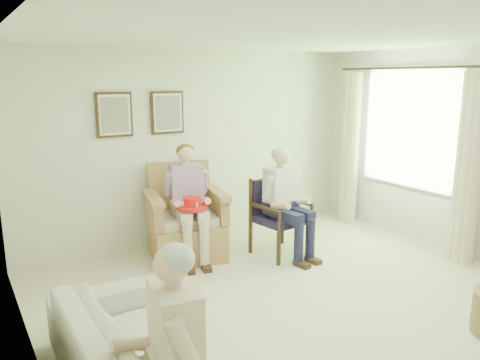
{
  "coord_description": "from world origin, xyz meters",
  "views": [
    {
      "loc": [
        -2.9,
        -2.97,
        2.23
      ],
      "look_at": [
        -0.06,
        1.56,
        1.05
      ],
      "focal_mm": 35.0,
      "sensor_mm": 36.0,
      "label": 1
    }
  ],
  "objects": [
    {
      "name": "wicker_armchair",
      "position": [
        -0.49,
        2.19,
        0.37
      ],
      "size": [
        0.91,
        0.9,
        1.16
      ],
      "rotation": [
        0.0,
        0.0,
        -0.23
      ],
      "color": "#A27A4C",
      "rests_on": "ground"
    },
    {
      "name": "person_sofa",
      "position": [
        -1.95,
        -0.72,
        0.74
      ],
      "size": [
        0.42,
        0.63,
        1.29
      ],
      "rotation": [
        0.0,
        0.0,
        -1.73
      ],
      "color": "beige",
      "rests_on": "ground"
    },
    {
      "name": "wood_armchair",
      "position": [
        0.57,
        1.66,
        0.52
      ],
      "size": [
        0.62,
        0.58,
        0.95
      ],
      "rotation": [
        0.0,
        0.0,
        0.12
      ],
      "color": "black",
      "rests_on": "ground"
    },
    {
      "name": "sofa",
      "position": [
        -1.95,
        -0.16,
        0.32
      ],
      "size": [
        2.17,
        0.85,
        0.63
      ],
      "primitive_type": "imported",
      "rotation": [
        0.0,
        0.0,
        1.57
      ],
      "color": "beige",
      "rests_on": "ground"
    },
    {
      "name": "ceiling",
      "position": [
        0.0,
        0.0,
        2.6
      ],
      "size": [
        5.0,
        5.5,
        0.02
      ],
      "primitive_type": "cube",
      "color": "white",
      "rests_on": "back_wall"
    },
    {
      "name": "person_wicker",
      "position": [
        -0.49,
        2.04,
        0.84
      ],
      "size": [
        0.4,
        0.63,
        1.41
      ],
      "rotation": [
        0.0,
        0.0,
        -0.23
      ],
      "color": "beige",
      "rests_on": "ground"
    },
    {
      "name": "curtain_left",
      "position": [
        2.33,
        0.22,
        1.15
      ],
      "size": [
        0.34,
        0.34,
        2.3
      ],
      "primitive_type": "cylinder",
      "color": "beige",
      "rests_on": "ground"
    },
    {
      "name": "red_hat",
      "position": [
        -0.55,
        1.84,
        0.76
      ],
      "size": [
        0.36,
        0.36,
        0.14
      ],
      "color": "red",
      "rests_on": "person_wicker"
    },
    {
      "name": "framed_print_right",
      "position": [
        -0.45,
        2.71,
        1.78
      ],
      "size": [
        0.45,
        0.05,
        0.55
      ],
      "color": "#382114",
      "rests_on": "back_wall"
    },
    {
      "name": "left_wall",
      "position": [
        -2.5,
        0.0,
        1.3
      ],
      "size": [
        0.04,
        5.5,
        2.6
      ],
      "primitive_type": "cube",
      "color": "silver",
      "rests_on": "ground"
    },
    {
      "name": "curtain_right",
      "position": [
        2.33,
        2.18,
        1.15
      ],
      "size": [
        0.34,
        0.34,
        2.3
      ],
      "primitive_type": "cylinder",
      "color": "beige",
      "rests_on": "ground"
    },
    {
      "name": "person_dark",
      "position": [
        0.57,
        1.51,
        0.79
      ],
      "size": [
        0.4,
        0.63,
        1.36
      ],
      "rotation": [
        0.0,
        0.0,
        0.12
      ],
      "color": "#191A38",
      "rests_on": "ground"
    },
    {
      "name": "framed_print_left",
      "position": [
        -1.15,
        2.71,
        1.78
      ],
      "size": [
        0.45,
        0.05,
        0.55
      ],
      "color": "#382114",
      "rests_on": "back_wall"
    },
    {
      "name": "window",
      "position": [
        2.46,
        1.2,
        1.58
      ],
      "size": [
        0.13,
        2.5,
        1.63
      ],
      "color": "#2D6B23",
      "rests_on": "right_wall"
    },
    {
      "name": "back_wall",
      "position": [
        0.0,
        2.75,
        1.3
      ],
      "size": [
        5.0,
        0.04,
        2.6
      ],
      "primitive_type": "cube",
      "color": "silver",
      "rests_on": "ground"
    },
    {
      "name": "floor",
      "position": [
        0.0,
        0.0,
        0.0
      ],
      "size": [
        5.5,
        5.5,
        0.0
      ],
      "primitive_type": "plane",
      "color": "beige",
      "rests_on": "ground"
    }
  ]
}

